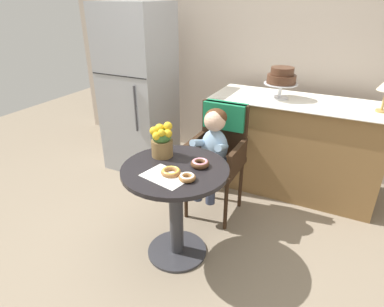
# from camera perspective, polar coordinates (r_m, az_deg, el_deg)

# --- Properties ---
(ground_plane) EXTENTS (8.00, 8.00, 0.00)m
(ground_plane) POSITION_cam_1_polar(r_m,az_deg,el_deg) (2.57, -2.61, -16.77)
(ground_plane) COLOR gray
(back_wall) EXTENTS (4.80, 0.10, 2.70)m
(back_wall) POSITION_cam_1_polar(r_m,az_deg,el_deg) (3.63, 12.08, 19.24)
(back_wall) COLOR #B2A393
(back_wall) RESTS_ON ground
(cafe_table) EXTENTS (0.72, 0.72, 0.72)m
(cafe_table) POSITION_cam_1_polar(r_m,az_deg,el_deg) (2.25, -2.87, -7.24)
(cafe_table) COLOR black
(cafe_table) RESTS_ON ground
(wicker_chair) EXTENTS (0.42, 0.45, 0.95)m
(wicker_chair) POSITION_cam_1_polar(r_m,az_deg,el_deg) (2.73, 4.94, 2.05)
(wicker_chair) COLOR #332114
(wicker_chair) RESTS_ON ground
(seated_child) EXTENTS (0.27, 0.32, 0.73)m
(seated_child) POSITION_cam_1_polar(r_m,az_deg,el_deg) (2.58, 3.67, 1.57)
(seated_child) COLOR #8CADCC
(seated_child) RESTS_ON ground
(paper_napkin) EXTENTS (0.32, 0.26, 0.00)m
(paper_napkin) POSITION_cam_1_polar(r_m,az_deg,el_deg) (2.05, -4.58, -4.03)
(paper_napkin) COLOR white
(paper_napkin) RESTS_ON cafe_table
(donut_front) EXTENTS (0.13, 0.13, 0.03)m
(donut_front) POSITION_cam_1_polar(r_m,az_deg,el_deg) (2.06, -3.74, -3.18)
(donut_front) COLOR #936033
(donut_front) RESTS_ON cafe_table
(donut_mid) EXTENTS (0.11, 0.11, 0.04)m
(donut_mid) POSITION_cam_1_polar(r_m,az_deg,el_deg) (2.00, -0.86, -4.17)
(donut_mid) COLOR #936033
(donut_mid) RESTS_ON cafe_table
(donut_side) EXTENTS (0.12, 0.12, 0.04)m
(donut_side) POSITION_cam_1_polar(r_m,az_deg,el_deg) (2.15, 1.41, -1.71)
(donut_side) COLOR #4C2D19
(donut_side) RESTS_ON cafe_table
(flower_vase) EXTENTS (0.16, 0.16, 0.25)m
(flower_vase) POSITION_cam_1_polar(r_m,az_deg,el_deg) (2.26, -5.31, 2.30)
(flower_vase) COLOR brown
(flower_vase) RESTS_ON cafe_table
(display_counter) EXTENTS (1.56, 0.62, 0.90)m
(display_counter) POSITION_cam_1_polar(r_m,az_deg,el_deg) (3.23, 17.35, 1.21)
(display_counter) COLOR olive
(display_counter) RESTS_ON ground
(tiered_cake_stand) EXTENTS (0.30, 0.30, 0.28)m
(tiered_cake_stand) POSITION_cam_1_polar(r_m,az_deg,el_deg) (3.06, 15.45, 12.69)
(tiered_cake_stand) COLOR silver
(tiered_cake_stand) RESTS_ON display_counter
(refrigerator) EXTENTS (0.64, 0.63, 1.70)m
(refrigerator) POSITION_cam_1_polar(r_m,az_deg,el_deg) (3.50, -9.34, 10.86)
(refrigerator) COLOR #9EA0A5
(refrigerator) RESTS_ON ground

